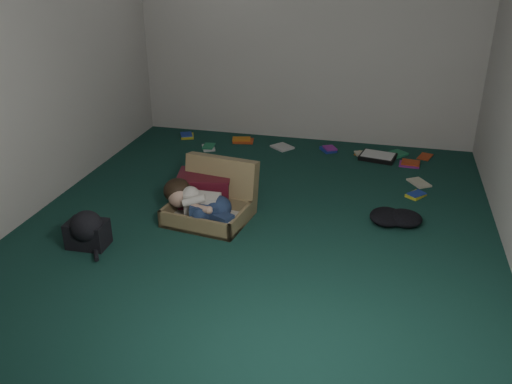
% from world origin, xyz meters
% --- Properties ---
extents(floor, '(4.50, 4.50, 0.00)m').
position_xyz_m(floor, '(0.00, 0.00, 0.00)').
color(floor, '#143A32').
rests_on(floor, ground).
extents(wall_back, '(4.50, 0.00, 4.50)m').
position_xyz_m(wall_back, '(0.00, 2.25, 1.30)').
color(wall_back, silver).
rests_on(wall_back, ground).
extents(wall_front, '(4.50, 0.00, 4.50)m').
position_xyz_m(wall_front, '(0.00, -2.25, 1.30)').
color(wall_front, silver).
rests_on(wall_front, ground).
extents(wall_left, '(0.00, 4.50, 4.50)m').
position_xyz_m(wall_left, '(-2.00, 0.00, 1.30)').
color(wall_left, silver).
rests_on(wall_left, ground).
extents(suitcase, '(0.76, 0.75, 0.50)m').
position_xyz_m(suitcase, '(-0.43, 0.00, 0.15)').
color(suitcase, olive).
rests_on(suitcase, floor).
extents(person, '(0.71, 0.43, 0.31)m').
position_xyz_m(person, '(-0.50, -0.16, 0.19)').
color(person, beige).
rests_on(person, suitcase).
extents(maroon_bin, '(0.54, 0.46, 0.33)m').
position_xyz_m(maroon_bin, '(-0.55, 0.16, 0.17)').
color(maroon_bin, '#4F101C').
rests_on(maroon_bin, floor).
extents(backpack, '(0.40, 0.33, 0.23)m').
position_xyz_m(backpack, '(-1.24, -0.74, 0.12)').
color(backpack, black).
rests_on(backpack, floor).
extents(clothing_pile, '(0.50, 0.45, 0.13)m').
position_xyz_m(clothing_pile, '(1.13, 0.33, 0.07)').
color(clothing_pile, black).
rests_on(clothing_pile, floor).
extents(paper_tray, '(0.43, 0.35, 0.05)m').
position_xyz_m(paper_tray, '(0.94, 1.77, 0.03)').
color(paper_tray, black).
rests_on(paper_tray, floor).
extents(book_scatter, '(3.08, 1.34, 0.02)m').
position_xyz_m(book_scatter, '(0.41, 1.70, 0.01)').
color(book_scatter, yellow).
rests_on(book_scatter, floor).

